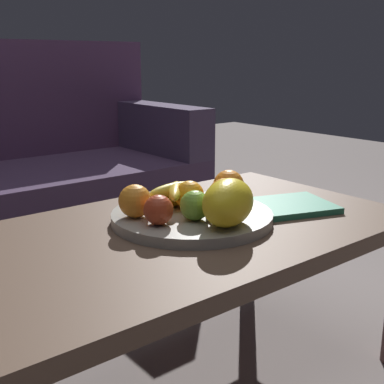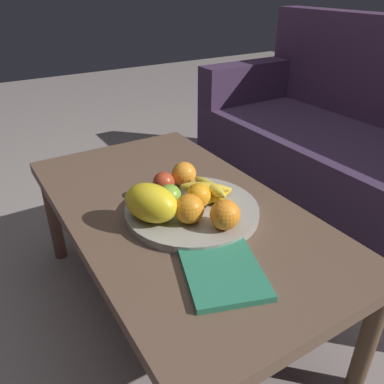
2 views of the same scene
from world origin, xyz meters
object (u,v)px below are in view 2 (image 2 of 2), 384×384
Objects in this scene: couch at (364,156)px; fruit_bowl at (192,210)px; orange_front at (198,195)px; orange_left at (184,174)px; apple_left at (164,183)px; orange_right at (225,215)px; orange_back at (189,209)px; coffee_table at (178,219)px; magazine at (221,268)px; melon_large_front at (151,203)px; apple_front at (169,196)px; banana_bunch at (209,192)px.

fruit_bowl is at bearing -80.43° from couch.
couch is 1.09m from orange_front.
orange_left is 1.15× the size of apple_left.
orange_left is at bearing 158.95° from fruit_bowl.
orange_front is at bearing 69.79° from fruit_bowl.
orange_right and orange_back have the same top height.
coffee_table is at bearing -164.49° from fruit_bowl.
fruit_bowl is 1.59× the size of magazine.
couch is 6.80× the size of magazine.
apple_left is at bearing -169.66° from orange_right.
magazine is (0.26, 0.06, -0.07)m from melon_large_front.
orange_front is 0.93× the size of orange_left.
orange_left is 0.14m from apple_front.
coffee_table is at bearing 121.50° from apple_front.
orange_back is (0.06, -0.05, 0.05)m from fruit_bowl.
apple_left is (-0.18, 0.02, -0.01)m from orange_back.
apple_front is at bearing -123.09° from fruit_bowl.
couch is 20.67× the size of orange_right.
fruit_bowl reaches higher than magazine.
orange_right is at bearing 10.34° from apple_left.
orange_left is at bearing 136.98° from coffee_table.
coffee_table is 0.15m from orange_left.
coffee_table is 13.81× the size of orange_back.
orange_left is 0.27m from orange_right.
fruit_bowl is (0.18, -1.07, 0.14)m from couch.
magazine is (0.38, -0.05, -0.05)m from apple_left.
fruit_bowl is at bearing -21.05° from orange_left.
melon_large_front is (-0.00, -0.13, 0.07)m from fruit_bowl.
orange_back is at bearing -5.90° from apple_left.
fruit_bowl is 0.15m from orange_left.
orange_front is at bearing -13.26° from orange_left.
melon_large_front is 0.21m from orange_right.
couch is 1.12m from orange_right.
orange_back is 0.50× the size of banana_bunch.
orange_right reaches higher than orange_left.
orange_right reaches higher than banana_bunch.
orange_right reaches higher than apple_front.
orange_back is at bearing -138.62° from orange_right.
banana_bunch is at bearing 6.20° from orange_left.
orange_left reaches higher than banana_bunch.
banana_bunch is (-0.00, 0.06, 0.04)m from fruit_bowl.
apple_front is (0.15, -1.13, 0.19)m from couch.
apple_left is (0.01, -0.08, -0.01)m from orange_left.
orange_back is at bearing -49.43° from orange_front.
couch is 4.29× the size of fruit_bowl.
orange_back is 0.20m from magazine.
orange_right is at bearing -73.17° from couch.
orange_right is (0.27, -0.03, 0.00)m from orange_left.
melon_large_front is at bearing -54.49° from orange_left.
coffee_table is at bearing -83.64° from couch.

